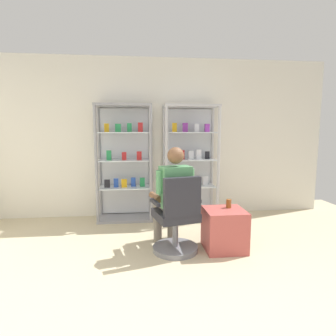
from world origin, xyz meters
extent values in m
plane|color=#C6B793|center=(0.00, 0.00, 0.00)|extent=(7.20, 7.20, 0.00)
cube|color=silver|center=(0.00, 3.00, 1.35)|extent=(6.00, 0.10, 2.70)
cylinder|color=gray|center=(-0.98, 2.50, 0.95)|extent=(0.05, 0.05, 1.90)
cylinder|color=gray|center=(-0.13, 2.50, 0.95)|extent=(0.05, 0.05, 1.90)
cylinder|color=gray|center=(-0.98, 2.90, 0.95)|extent=(0.05, 0.05, 1.90)
cylinder|color=gray|center=(-0.13, 2.90, 0.95)|extent=(0.05, 0.05, 1.90)
cube|color=gray|center=(-0.55, 2.70, 1.88)|extent=(0.90, 0.45, 0.04)
cube|color=gray|center=(-0.55, 2.70, 0.02)|extent=(0.90, 0.45, 0.04)
cube|color=silver|center=(-0.55, 2.92, 0.95)|extent=(0.84, 0.02, 1.80)
cube|color=silver|center=(-0.55, 2.70, 0.55)|extent=(0.82, 0.39, 0.02)
cube|color=black|center=(-0.83, 2.68, 0.62)|extent=(0.09, 0.04, 0.13)
cube|color=#264CB2|center=(-0.69, 2.68, 0.63)|extent=(0.08, 0.05, 0.14)
cube|color=gold|center=(-0.56, 2.66, 0.63)|extent=(0.09, 0.05, 0.14)
cube|color=#264CB2|center=(-0.41, 2.72, 0.63)|extent=(0.08, 0.06, 0.15)
cube|color=#268C4C|center=(-0.26, 2.70, 0.63)|extent=(0.08, 0.05, 0.14)
cube|color=silver|center=(-0.55, 2.70, 1.00)|extent=(0.82, 0.39, 0.02)
cube|color=#268C4C|center=(-0.79, 2.68, 1.09)|extent=(0.08, 0.05, 0.16)
cube|color=red|center=(-0.55, 2.67, 1.07)|extent=(0.08, 0.04, 0.13)
cube|color=red|center=(-0.31, 2.68, 1.08)|extent=(0.08, 0.05, 0.14)
cube|color=silver|center=(-0.55, 2.70, 1.45)|extent=(0.82, 0.39, 0.02)
cube|color=gold|center=(-0.82, 2.72, 1.53)|extent=(0.08, 0.05, 0.14)
cube|color=#268C4C|center=(-0.64, 2.66, 1.52)|extent=(0.09, 0.04, 0.13)
cube|color=#268C4C|center=(-0.46, 2.70, 1.53)|extent=(0.07, 0.03, 0.14)
cube|color=red|center=(-0.28, 2.74, 1.53)|extent=(0.08, 0.05, 0.15)
cylinder|color=#B7B7BC|center=(0.13, 2.50, 0.95)|extent=(0.05, 0.05, 1.90)
cylinder|color=#B7B7BC|center=(0.98, 2.50, 0.95)|extent=(0.05, 0.05, 1.90)
cylinder|color=#B7B7BC|center=(0.13, 2.90, 0.95)|extent=(0.05, 0.05, 1.90)
cylinder|color=#B7B7BC|center=(0.98, 2.90, 0.95)|extent=(0.05, 0.05, 1.90)
cube|color=#B7B7BC|center=(0.55, 2.70, 1.88)|extent=(0.90, 0.45, 0.04)
cube|color=#B7B7BC|center=(0.55, 2.70, 0.02)|extent=(0.90, 0.45, 0.04)
cube|color=silver|center=(0.55, 2.92, 0.95)|extent=(0.84, 0.02, 1.80)
cube|color=silver|center=(0.55, 2.70, 0.55)|extent=(0.82, 0.39, 0.02)
cube|color=gold|center=(0.28, 2.71, 0.62)|extent=(0.09, 0.04, 0.12)
cube|color=#268C4C|center=(0.45, 2.75, 0.64)|extent=(0.09, 0.04, 0.16)
cube|color=gold|center=(0.65, 2.75, 0.63)|extent=(0.08, 0.04, 0.15)
cube|color=silver|center=(0.82, 2.73, 0.63)|extent=(0.09, 0.05, 0.14)
cube|color=silver|center=(0.55, 2.70, 1.00)|extent=(0.82, 0.39, 0.02)
cube|color=#264CB2|center=(0.26, 2.68, 1.07)|extent=(0.08, 0.04, 0.13)
cube|color=red|center=(0.40, 2.71, 1.08)|extent=(0.09, 0.05, 0.15)
cube|color=silver|center=(0.55, 2.69, 1.08)|extent=(0.08, 0.05, 0.14)
cube|color=silver|center=(0.69, 2.69, 1.09)|extent=(0.09, 0.04, 0.16)
cube|color=black|center=(0.84, 2.72, 1.07)|extent=(0.08, 0.04, 0.12)
cube|color=silver|center=(0.55, 2.70, 1.45)|extent=(0.82, 0.39, 0.02)
cube|color=gold|center=(0.28, 2.72, 1.53)|extent=(0.08, 0.04, 0.15)
cube|color=purple|center=(0.46, 2.72, 1.53)|extent=(0.09, 0.04, 0.15)
cube|color=silver|center=(0.65, 2.71, 1.52)|extent=(0.08, 0.05, 0.13)
cube|color=purple|center=(0.82, 2.69, 1.52)|extent=(0.08, 0.05, 0.13)
cylinder|color=slate|center=(0.12, 1.38, 0.03)|extent=(0.56, 0.56, 0.06)
cylinder|color=slate|center=(0.12, 1.38, 0.24)|extent=(0.07, 0.07, 0.41)
cube|color=#26262D|center=(0.12, 1.38, 0.46)|extent=(0.58, 0.58, 0.10)
cube|color=#26262D|center=(0.17, 1.17, 0.73)|extent=(0.45, 0.18, 0.45)
cube|color=#26262D|center=(0.37, 1.44, 0.64)|extent=(0.11, 0.30, 0.04)
cube|color=#26262D|center=(-0.14, 1.31, 0.64)|extent=(0.11, 0.30, 0.04)
cylinder|color=slate|center=(0.17, 1.59, 0.56)|extent=(0.23, 0.42, 0.14)
cylinder|color=slate|center=(0.12, 1.79, 0.28)|extent=(0.11, 0.11, 0.56)
cylinder|color=slate|center=(-0.03, 1.55, 0.56)|extent=(0.23, 0.42, 0.14)
cylinder|color=slate|center=(-0.08, 1.74, 0.28)|extent=(0.11, 0.11, 0.56)
cube|color=#4C8C59|center=(0.12, 1.38, 0.81)|extent=(0.40, 0.30, 0.50)
sphere|color=brown|center=(0.12, 1.38, 1.19)|extent=(0.20, 0.20, 0.20)
cylinder|color=#4C8C59|center=(0.31, 1.42, 0.88)|extent=(0.09, 0.09, 0.28)
cylinder|color=brown|center=(0.27, 1.60, 0.66)|extent=(0.15, 0.31, 0.08)
cylinder|color=#4C8C59|center=(-0.08, 1.33, 0.88)|extent=(0.09, 0.09, 0.28)
cylinder|color=brown|center=(-0.12, 1.50, 0.66)|extent=(0.15, 0.31, 0.08)
cube|color=#B24C47|center=(0.73, 1.36, 0.26)|extent=(0.49, 0.48, 0.51)
cylinder|color=brown|center=(0.81, 1.44, 0.57)|extent=(0.07, 0.07, 0.11)
camera|label=1|loc=(-0.33, -1.92, 1.49)|focal=30.01mm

